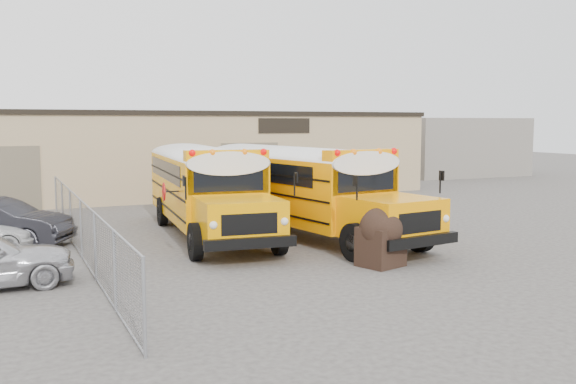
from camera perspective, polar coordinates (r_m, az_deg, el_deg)
name	(u,v)px	position (r m, az deg, el deg)	size (l,w,h in m)	color
ground	(305,260)	(19.11, 1.56, -6.09)	(120.00, 120.00, 0.00)	#403D3B
warehouse	(154,152)	(37.72, -11.86, 3.49)	(30.20, 10.20, 4.67)	tan
chainlink_fence	(81,229)	(20.16, -17.90, -3.14)	(0.07, 18.07, 1.81)	gray
distant_building_right	(447,146)	(51.98, 13.92, 3.95)	(10.00, 8.00, 4.40)	gray
school_bus_left	(176,170)	(30.27, -9.89, 1.95)	(3.92, 11.28, 3.24)	#FFA100
school_bus_right	(219,171)	(28.99, -6.13, 1.84)	(4.31, 11.40, 3.26)	#FF9701
tarp_bundle	(381,236)	(18.37, 8.26, -3.90)	(1.38, 1.31, 1.69)	black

